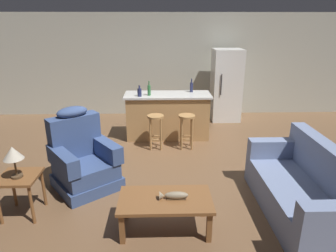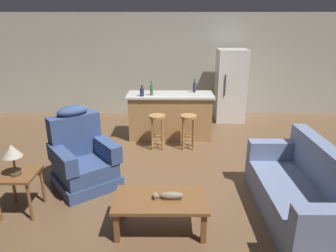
{
  "view_description": "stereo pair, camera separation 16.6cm",
  "coord_description": "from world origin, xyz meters",
  "views": [
    {
      "loc": [
        -0.16,
        -4.76,
        2.39
      ],
      "look_at": [
        -0.03,
        -0.1,
        0.75
      ],
      "focal_mm": 32.0,
      "sensor_mm": 36.0,
      "label": 1
    },
    {
      "loc": [
        0.0,
        -4.76,
        2.39
      ],
      "look_at": [
        -0.03,
        -0.1,
        0.75
      ],
      "focal_mm": 32.0,
      "sensor_mm": 36.0,
      "label": 2
    }
  ],
  "objects": [
    {
      "name": "recliner_near_lamp",
      "position": [
        -1.33,
        -0.66,
        0.42
      ],
      "size": [
        1.18,
        1.18,
        1.2
      ],
      "rotation": [
        0.0,
        0.0,
        -0.91
      ],
      "color": "#384C7A",
      "rests_on": "ground_plane"
    },
    {
      "name": "bottle_tall_green",
      "position": [
        0.51,
        1.52,
        1.06
      ],
      "size": [
        0.06,
        0.06,
        0.29
      ],
      "color": "#23284C",
      "rests_on": "kitchen_island"
    },
    {
      "name": "back_wall",
      "position": [
        0.0,
        3.12,
        1.3
      ],
      "size": [
        12.0,
        0.05,
        2.6
      ],
      "color": "#B2B2A3",
      "rests_on": "ground_plane"
    },
    {
      "name": "bar_stool_right",
      "position": [
        0.35,
        0.72,
        0.47
      ],
      "size": [
        0.32,
        0.32,
        0.68
      ],
      "color": "#A87A47",
      "rests_on": "ground_plane"
    },
    {
      "name": "table_lamp",
      "position": [
        -1.94,
        -1.42,
        0.87
      ],
      "size": [
        0.24,
        0.24,
        0.41
      ],
      "color": "#4C3823",
      "rests_on": "end_table"
    },
    {
      "name": "coffee_table",
      "position": [
        -0.11,
        -1.73,
        0.36
      ],
      "size": [
        1.1,
        0.6,
        0.42
      ],
      "color": "brown",
      "rests_on": "ground_plane"
    },
    {
      "name": "bar_stool_left",
      "position": [
        -0.25,
        0.72,
        0.47
      ],
      "size": [
        0.32,
        0.32,
        0.68
      ],
      "color": "#A87A47",
      "rests_on": "ground_plane"
    },
    {
      "name": "refrigerator",
      "position": [
        1.49,
        2.55,
        0.88
      ],
      "size": [
        0.7,
        0.69,
        1.76
      ],
      "color": "white",
      "rests_on": "ground_plane"
    },
    {
      "name": "end_table",
      "position": [
        -1.94,
        -1.39,
        0.46
      ],
      "size": [
        0.48,
        0.48,
        0.56
      ],
      "color": "brown",
      "rests_on": "ground_plane"
    },
    {
      "name": "fish_figurine",
      "position": [
        -0.01,
        -1.74,
        0.46
      ],
      "size": [
        0.34,
        0.1,
        0.1
      ],
      "color": "#4C3823",
      "rests_on": "coffee_table"
    },
    {
      "name": "bottle_wine_dark",
      "position": [
        -0.57,
        1.16,
        1.04
      ],
      "size": [
        0.08,
        0.08,
        0.23
      ],
      "color": "#23284C",
      "rests_on": "kitchen_island"
    },
    {
      "name": "couch",
      "position": [
        1.67,
        -1.47,
        0.34
      ],
      "size": [
        0.84,
        1.9,
        0.94
      ],
      "rotation": [
        0.0,
        0.0,
        3.14
      ],
      "color": "#707FA3",
      "rests_on": "ground_plane"
    },
    {
      "name": "kitchen_island",
      "position": [
        0.0,
        1.35,
        0.48
      ],
      "size": [
        1.8,
        0.7,
        0.95
      ],
      "color": "#AD7F4C",
      "rests_on": "ground_plane"
    },
    {
      "name": "ground_plane",
      "position": [
        0.0,
        0.0,
        0.0
      ],
      "size": [
        12.0,
        12.0,
        0.0
      ],
      "color": "brown"
    },
    {
      "name": "bottle_short_amber",
      "position": [
        -0.38,
        1.24,
        1.06
      ],
      "size": [
        0.07,
        0.07,
        0.3
      ],
      "color": "#2D6B38",
      "rests_on": "kitchen_island"
    }
  ]
}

